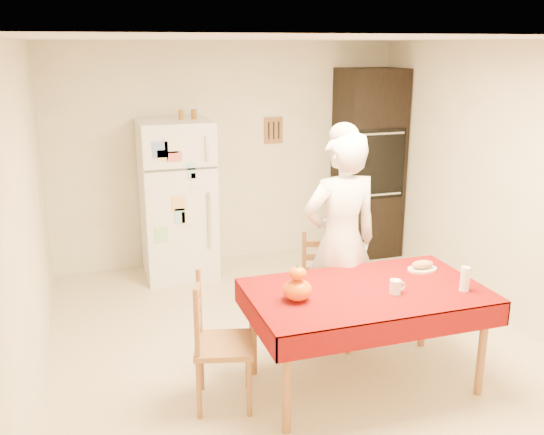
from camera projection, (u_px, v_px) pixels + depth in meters
name	position (u px, v px, depth m)	size (l,w,h in m)	color
floor	(293.00, 341.00, 5.21)	(4.50, 4.50, 0.00)	#C8B991
room_shell	(295.00, 155.00, 4.76)	(4.02, 4.52, 2.51)	#EAE2C5
refrigerator	(178.00, 200.00, 6.50)	(0.75, 0.74, 1.70)	white
oven_cabinet	(368.00, 164.00, 7.15)	(0.70, 0.62, 2.20)	black
dining_table	(366.00, 298.00, 4.37)	(1.70, 1.00, 0.76)	brown
chair_far	(325.00, 285.00, 5.09)	(0.53, 0.51, 0.95)	brown
chair_left	(214.00, 338.00, 4.18)	(0.49, 0.50, 0.95)	brown
seated_woman	(341.00, 243.00, 4.90)	(0.67, 0.44, 1.83)	silver
coffee_mug	(395.00, 287.00, 4.27)	(0.08, 0.08, 0.10)	white
pumpkin_lower	(297.00, 290.00, 4.15)	(0.20, 0.20, 0.15)	#EB3A05
pumpkin_upper	(298.00, 273.00, 4.12)	(0.12, 0.12, 0.09)	red
wine_glass	(465.00, 279.00, 4.32)	(0.07, 0.07, 0.18)	white
bread_plate	(422.00, 269.00, 4.72)	(0.24, 0.24, 0.02)	white
bread_loaf	(423.00, 264.00, 4.71)	(0.18, 0.10, 0.06)	#A68151
spice_jar_left	(181.00, 115.00, 6.32)	(0.05, 0.05, 0.10)	#8C5E19
spice_jar_mid	(194.00, 114.00, 6.37)	(0.05, 0.05, 0.10)	#8F5B1A
spice_jar_right	(194.00, 114.00, 6.36)	(0.05, 0.05, 0.10)	brown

